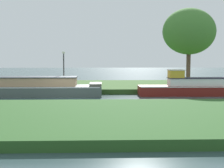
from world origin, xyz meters
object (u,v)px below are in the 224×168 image
maroon_narrowboat (194,87)px  lamp_post (64,65)px  slate_barge (25,87)px  mooring_post_near (12,84)px  willow_tree_left (189,32)px

maroon_narrowboat → lamp_post: bearing=167.7°
slate_barge → mooring_post_near: (-1.36, 1.50, 0.08)m
maroon_narrowboat → mooring_post_near: bearing=174.0°
willow_tree_left → mooring_post_near: size_ratio=9.33×
maroon_narrowboat → willow_tree_left: size_ratio=1.22×
maroon_narrowboat → willow_tree_left: willow_tree_left is taller
slate_barge → lamp_post: bearing=39.5°
slate_barge → maroon_narrowboat: slate_barge is taller
slate_barge → mooring_post_near: 2.03m
willow_tree_left → mooring_post_near: willow_tree_left is taller
willow_tree_left → mooring_post_near: (-15.15, -3.35, -4.47)m
maroon_narrowboat → mooring_post_near: (-14.32, 1.50, 0.15)m
willow_tree_left → lamp_post: (-11.08, -2.62, -2.93)m
lamp_post → willow_tree_left: bearing=13.3°
slate_barge → lamp_post: 3.87m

